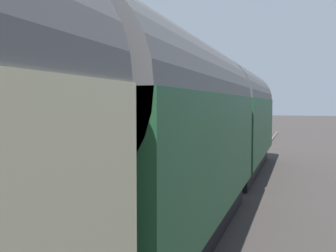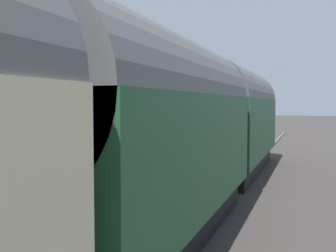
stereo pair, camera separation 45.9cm
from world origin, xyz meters
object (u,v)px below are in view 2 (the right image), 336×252
object	(u,v)px
station_building	(75,114)
tree_behind_building	(25,89)
planter_corner_building	(112,130)
tree_far_left	(95,87)
planter_edge_near	(162,128)
bench_near_building	(182,127)
planter_under_sign	(103,147)
station_sign_board	(194,118)
tree_far_right	(72,61)
bench_by_lamp	(3,160)
train	(152,133)
tree_mid_background	(15,71)
lamp_post_platform	(196,94)

from	to	relation	value
station_building	tree_behind_building	world-z (taller)	station_building
planter_corner_building	tree_far_left	bearing A→B (deg)	39.77
planter_edge_near	tree_far_left	world-z (taller)	tree_far_left
bench_near_building	tree_behind_building	size ratio (longest dim) A/B	0.25
planter_under_sign	tree_behind_building	xyz separation A→B (m)	(12.40, 13.64, 2.55)
station_building	station_sign_board	world-z (taller)	station_building
planter_corner_building	tree_far_right	bearing A→B (deg)	45.41
tree_far_right	bench_by_lamp	bearing A→B (deg)	-151.24
train	tree_mid_background	bearing A→B (deg)	49.20
planter_edge_near	station_sign_board	xyz separation A→B (m)	(-3.60, -3.13, 0.83)
bench_by_lamp	bench_near_building	bearing A→B (deg)	-0.28
tree_mid_background	bench_by_lamp	bearing A→B (deg)	-139.91
station_sign_board	tree_far_right	size ratio (longest dim) A/B	0.19
planter_under_sign	tree_mid_background	size ratio (longest dim) A/B	0.11
planter_corner_building	planter_under_sign	size ratio (longest dim) A/B	1.16
station_building	bench_by_lamp	world-z (taller)	station_building
bench_by_lamp	tree_behind_building	size ratio (longest dim) A/B	0.25
bench_near_building	tree_far_right	distance (m)	11.29
planter_edge_near	tree_far_right	bearing A→B (deg)	71.10
planter_edge_near	lamp_post_platform	distance (m)	4.10
tree_behind_building	station_sign_board	bearing A→B (deg)	-108.24
lamp_post_platform	tree_mid_background	distance (m)	11.64
tree_far_left	bench_near_building	bearing A→B (deg)	-93.44
bench_by_lamp	lamp_post_platform	xyz separation A→B (m)	(12.62, -1.51, 1.94)
train	planter_corner_building	distance (m)	13.19
tree_mid_background	station_building	bearing A→B (deg)	-126.27
planter_corner_building	station_sign_board	world-z (taller)	station_sign_board
planter_edge_near	station_sign_board	world-z (taller)	station_sign_board
station_sign_board	tree_far_left	bearing A→B (deg)	65.01
lamp_post_platform	tree_far_right	bearing A→B (deg)	65.62
tree_far_right	planter_edge_near	bearing A→B (deg)	-108.90
planter_edge_near	tree_behind_building	size ratio (longest dim) A/B	0.12
train	lamp_post_platform	xyz separation A→B (m)	(13.16, 2.89, 1.10)
station_building	tree_behind_building	size ratio (longest dim) A/B	1.40
tree_mid_background	planter_under_sign	bearing A→B (deg)	-127.22
train	planter_corner_building	size ratio (longest dim) A/B	27.45
planter_edge_near	planter_under_sign	distance (m)	11.40
train	bench_by_lamp	bearing A→B (deg)	82.99
lamp_post_platform	planter_under_sign	bearing A→B (deg)	176.00
station_building	planter_edge_near	size ratio (longest dim) A/B	11.43
station_building	planter_under_sign	world-z (taller)	station_building
tree_far_left	tree_mid_background	bearing A→B (deg)	127.83
station_building	planter_edge_near	world-z (taller)	station_building
station_sign_board	bench_near_building	bearing A→B (deg)	27.94
station_sign_board	tree_far_right	bearing A→B (deg)	60.69
bench_near_building	tree_mid_background	distance (m)	10.99
planter_under_sign	lamp_post_platform	world-z (taller)	lamp_post_platform
bench_near_building	planter_corner_building	xyz separation A→B (m)	(-3.91, 2.62, 0.04)
planter_under_sign	station_building	bearing A→B (deg)	49.80
planter_edge_near	tree_far_right	world-z (taller)	tree_far_right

